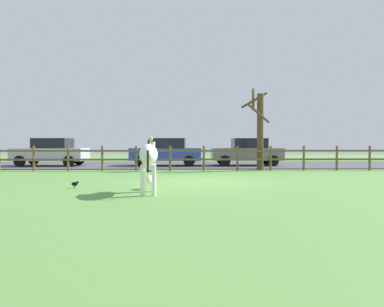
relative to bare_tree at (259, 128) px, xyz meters
name	(u,v)px	position (x,y,z in m)	size (l,w,h in m)	color
ground_plane	(201,181)	(-3.17, -5.31, -2.10)	(60.00, 60.00, 0.00)	#5B8C42
parking_asphalt	(193,165)	(-3.17, 3.99, -2.07)	(28.00, 7.40, 0.05)	#47474C
paddock_fence	(187,157)	(-3.58, -0.31, -1.42)	(21.29, 0.11, 1.20)	brown
bare_tree	(259,128)	(0.00, 0.00, 0.00)	(1.41, 1.60, 4.08)	#513A23
zebra	(149,158)	(-4.71, -8.21, -1.17)	(0.56, 1.94, 1.41)	white
crow_on_grass	(75,184)	(-6.99, -7.05, -1.97)	(0.21, 0.10, 0.20)	black
parked_car_grey	(247,152)	(-0.05, 3.06, -1.25)	(4.00, 1.88, 1.56)	slate
parked_car_silver	(51,152)	(-11.24, 2.91, -1.25)	(4.08, 2.04, 1.56)	#B7BABF
parked_car_blue	(167,152)	(-4.68, 2.96, -1.25)	(4.11, 2.12, 1.56)	#2D4CAD
visitor_near_fence	(151,152)	(-5.29, -0.72, -1.19)	(0.40, 0.30, 1.64)	#232847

